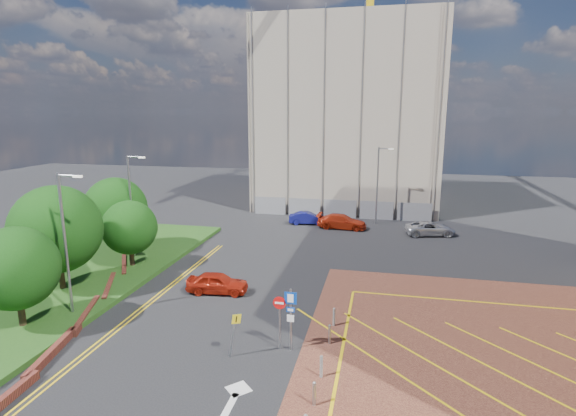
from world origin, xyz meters
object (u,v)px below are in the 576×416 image
(lamp_left_near, at_px, (66,238))
(car_red_left, at_px, (217,283))
(lamp_back, at_px, (378,183))
(tree_c, at_px, (130,227))
(car_blue_back, at_px, (308,218))
(warning_sign, at_px, (234,330))
(lamp_left_far, at_px, (132,202))
(tree_b, at_px, (56,229))
(car_red_back, at_px, (342,222))
(tree_a, at_px, (16,268))
(tree_d, at_px, (116,208))
(sign_cluster, at_px, (286,313))
(car_silver_back, at_px, (430,228))

(lamp_left_near, distance_m, car_red_left, 9.36)
(lamp_back, xyz_separation_m, car_red_left, (-9.70, -20.95, -3.69))
(tree_c, distance_m, car_blue_back, 19.58)
(warning_sign, bearing_deg, lamp_left_far, 135.52)
(tree_b, height_order, tree_c, tree_b)
(car_blue_back, xyz_separation_m, car_red_back, (3.67, -1.07, 0.08))
(tree_a, height_order, tree_c, tree_a)
(tree_b, bearing_deg, tree_a, -73.30)
(lamp_left_near, distance_m, car_red_back, 26.98)
(lamp_back, bearing_deg, tree_d, -143.91)
(tree_a, relative_size, tree_c, 1.10)
(tree_a, distance_m, car_red_left, 11.31)
(lamp_left_near, height_order, sign_cluster, lamp_left_near)
(warning_sign, distance_m, car_red_left, 8.17)
(lamp_left_far, bearing_deg, car_blue_back, 51.40)
(tree_b, xyz_separation_m, tree_c, (2.00, 5.00, -1.04))
(tree_b, height_order, car_silver_back, tree_b)
(car_red_left, xyz_separation_m, car_silver_back, (14.74, 17.44, -0.02))
(tree_d, bearing_deg, car_red_left, -28.67)
(tree_b, bearing_deg, car_silver_back, 38.37)
(tree_a, height_order, car_silver_back, tree_a)
(lamp_back, height_order, car_blue_back, lamp_back)
(tree_c, bearing_deg, tree_d, 135.00)
(tree_c, xyz_separation_m, car_red_back, (14.18, 15.25, -2.47))
(tree_a, relative_size, car_silver_back, 1.15)
(lamp_left_near, bearing_deg, tree_c, 97.69)
(tree_a, distance_m, car_silver_back, 33.80)
(sign_cluster, relative_size, car_red_back, 0.65)
(lamp_left_near, bearing_deg, car_red_back, 60.59)
(tree_c, height_order, car_red_left, tree_c)
(tree_d, height_order, car_red_back, tree_d)
(lamp_left_near, distance_m, lamp_left_far, 10.20)
(car_red_back, relative_size, car_silver_back, 1.06)
(tree_c, xyz_separation_m, warning_sign, (11.53, -10.22, -1.76))
(lamp_back, relative_size, car_blue_back, 2.05)
(lamp_left_near, relative_size, lamp_back, 1.00)
(car_silver_back, bearing_deg, warning_sign, 142.72)
(tree_b, distance_m, car_silver_back, 31.60)
(tree_c, relative_size, car_silver_back, 1.04)
(lamp_left_near, bearing_deg, tree_b, 135.75)
(lamp_back, relative_size, warning_sign, 3.56)
(tree_c, height_order, tree_d, tree_d)
(tree_d, xyz_separation_m, car_red_left, (10.88, -5.95, -3.20))
(lamp_left_near, relative_size, lamp_left_far, 1.00)
(tree_d, bearing_deg, warning_sign, -42.31)
(lamp_left_near, xyz_separation_m, car_blue_back, (9.43, 24.32, -4.02))
(lamp_left_far, xyz_separation_m, car_silver_back, (23.54, 12.49, -4.01))
(lamp_back, bearing_deg, warning_sign, -102.11)
(tree_a, bearing_deg, tree_d, 100.89)
(sign_cluster, xyz_separation_m, warning_sign, (-2.27, -1.21, -0.52))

